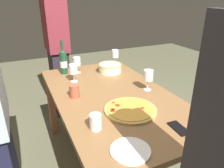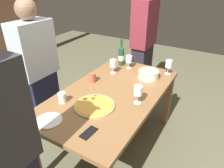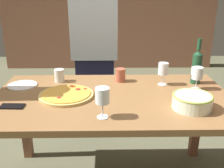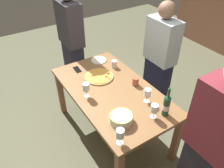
% 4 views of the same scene
% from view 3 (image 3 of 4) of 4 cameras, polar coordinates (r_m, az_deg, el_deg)
% --- Properties ---
extents(dining_table, '(1.60, 0.90, 0.75)m').
position_cam_3_polar(dining_table, '(1.78, -0.00, -5.39)').
color(dining_table, olive).
rests_on(dining_table, ground).
extents(pizza, '(0.36, 0.36, 0.03)m').
position_cam_3_polar(pizza, '(1.76, -9.98, -2.36)').
color(pizza, tan).
rests_on(pizza, dining_table).
extents(serving_bowl, '(0.24, 0.24, 0.09)m').
position_cam_3_polar(serving_bowl, '(1.63, 17.15, -3.56)').
color(serving_bowl, silver).
rests_on(serving_bowl, dining_table).
extents(wine_bottle, '(0.07, 0.07, 0.34)m').
position_cam_3_polar(wine_bottle, '(2.04, 18.05, 3.61)').
color(wine_bottle, '#1C462B').
rests_on(wine_bottle, dining_table).
extents(wine_glass_near_pizza, '(0.08, 0.08, 0.16)m').
position_cam_3_polar(wine_glass_near_pizza, '(1.92, 18.18, 2.03)').
color(wine_glass_near_pizza, white).
rests_on(wine_glass_near_pizza, dining_table).
extents(wine_glass_by_bottle, '(0.08, 0.08, 0.18)m').
position_cam_3_polar(wine_glass_by_bottle, '(1.42, -2.12, -2.87)').
color(wine_glass_by_bottle, white).
rests_on(wine_glass_by_bottle, dining_table).
extents(wine_glass_far_right, '(0.07, 0.07, 0.17)m').
position_cam_3_polar(wine_glass_far_right, '(1.95, 11.15, 3.18)').
color(wine_glass_far_right, white).
rests_on(wine_glass_far_right, dining_table).
extents(cup_amber, '(0.07, 0.07, 0.10)m').
position_cam_3_polar(cup_amber, '(2.04, -11.45, 1.84)').
color(cup_amber, white).
rests_on(cup_amber, dining_table).
extents(cup_ceramic, '(0.08, 0.08, 0.10)m').
position_cam_3_polar(cup_ceramic, '(2.00, 1.85, 1.98)').
color(cup_ceramic, '#B0573E').
rests_on(cup_ceramic, dining_table).
extents(side_plate, '(0.21, 0.21, 0.01)m').
position_cam_3_polar(side_plate, '(2.03, -19.06, -0.28)').
color(side_plate, white).
rests_on(side_plate, dining_table).
extents(cell_phone, '(0.15, 0.08, 0.01)m').
position_cam_3_polar(cell_phone, '(1.70, -21.02, -4.59)').
color(cell_phone, black).
rests_on(cell_phone, dining_table).
extents(person_guest_right, '(0.44, 0.24, 1.60)m').
position_cam_3_polar(person_guest_right, '(2.57, -3.80, 6.19)').
color(person_guest_right, '#1D1E39').
rests_on(person_guest_right, ground).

